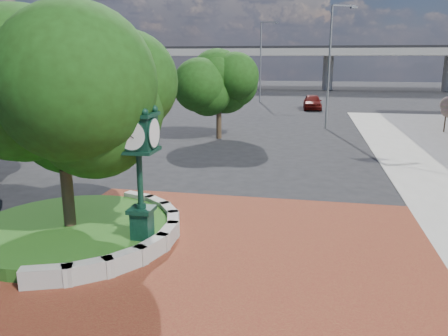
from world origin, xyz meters
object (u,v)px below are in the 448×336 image
street_lamp_far (263,56)px  parked_car (312,102)px  post_clock (139,165)px  street_lamp_near (332,58)px

street_lamp_far → parked_car: bearing=-48.5°
parked_car → post_clock: bearing=-99.3°
street_lamp_far → post_clock: bearing=-88.0°
parked_car → street_lamp_near: 14.43m
post_clock → street_lamp_far: size_ratio=0.47×
street_lamp_near → street_lamp_far: (-7.68, 20.82, 0.28)m
parked_car → street_lamp_far: size_ratio=0.49×
post_clock → street_lamp_near: 25.40m
street_lamp_near → street_lamp_far: bearing=110.2°
street_lamp_near → post_clock: bearing=-104.0°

